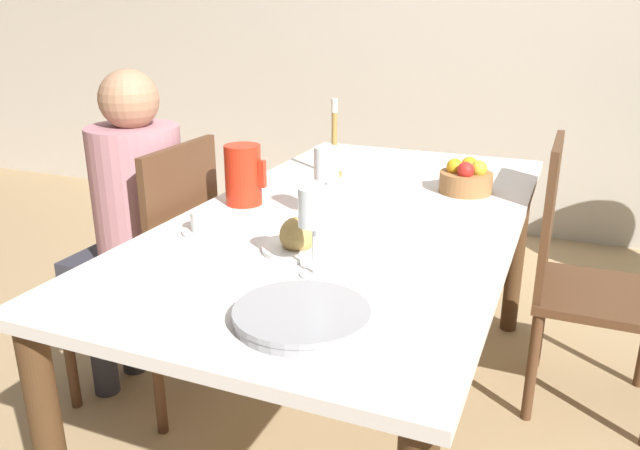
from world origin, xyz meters
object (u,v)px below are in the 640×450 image
person_seated (133,213)px  bread_plate (298,239)px  chair_person_side (158,272)px  chair_opposite (579,274)px  serving_tray (302,316)px  fruit_bowl (466,179)px  wine_glass_juice (314,212)px  wine_glass_water (326,166)px  red_pitcher (243,174)px  teacup_near_person (205,224)px  candlestick_tall (334,147)px

person_seated → bread_plate: (0.73, -0.24, 0.09)m
chair_person_side → chair_opposite: size_ratio=1.00×
bread_plate → chair_person_side: bearing=160.0°
person_seated → serving_tray: 1.08m
bread_plate → fruit_bowl: size_ratio=1.06×
chair_opposite → wine_glass_juice: wine_glass_juice is taller
person_seated → chair_person_side: bearing=-97.4°
wine_glass_water → red_pitcher: bearing=170.4°
wine_glass_juice → serving_tray: size_ratio=0.77×
teacup_near_person → fruit_bowl: 0.91m
teacup_near_person → bread_plate: bread_plate is taller
chair_person_side → candlestick_tall: (0.44, 0.51, 0.37)m
person_seated → red_pitcher: bearing=-81.2°
chair_opposite → wine_glass_juice: bearing=-33.5°
chair_opposite → wine_glass_water: size_ratio=4.27×
chair_person_side → teacup_near_person: size_ratio=7.21×
chair_person_side → candlestick_tall: 0.77m
wine_glass_juice → fruit_bowl: 0.86m
person_seated → red_pitcher: 0.43m
candlestick_tall → chair_opposite: bearing=2.4°
chair_person_side → fruit_bowl: size_ratio=5.30×
wine_glass_water → wine_glass_juice: (0.12, -0.38, -0.01)m
wine_glass_water → bread_plate: 0.29m
serving_tray → fruit_bowl: (0.13, 1.06, 0.03)m
wine_glass_water → teacup_near_person: size_ratio=1.69×
candlestick_tall → person_seated: bearing=-137.4°
serving_tray → fruit_bowl: fruit_bowl is taller
wine_glass_water → candlestick_tall: size_ratio=0.77×
wine_glass_water → wine_glass_juice: 0.40m
chair_opposite → wine_glass_juice: (-0.60, -0.90, 0.42)m
wine_glass_water → wine_glass_juice: size_ratio=1.03×
teacup_near_person → bread_plate: (0.30, -0.03, 0.01)m
teacup_near_person → candlestick_tall: size_ratio=0.45×
wine_glass_water → candlestick_tall: (-0.16, 0.48, -0.05)m
red_pitcher → wine_glass_juice: wine_glass_juice is taller
person_seated → red_pitcher: person_seated is taller
wine_glass_water → fruit_bowl: size_ratio=1.24×
bread_plate → teacup_near_person: bearing=174.8°
wine_glass_water → bread_plate: (0.02, -0.25, -0.13)m
chair_person_side → person_seated: person_seated is taller
bread_plate → candlestick_tall: size_ratio=0.65×
red_pitcher → fruit_bowl: (0.63, 0.40, -0.05)m
chair_person_side → wine_glass_juice: wine_glass_juice is taller
candlestick_tall → chair_person_side: bearing=-131.3°
chair_person_side → red_pitcher: size_ratio=4.90×
teacup_near_person → person_seated: bearing=153.3°
chair_opposite → teacup_near_person: (-0.99, -0.75, 0.29)m
teacup_near_person → serving_tray: bearing=-39.0°
person_seated → candlestick_tall: 0.75m
serving_tray → fruit_bowl: size_ratio=1.57×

